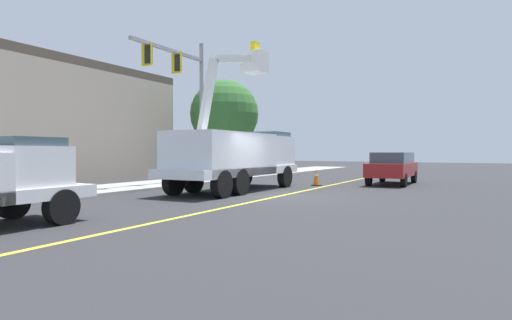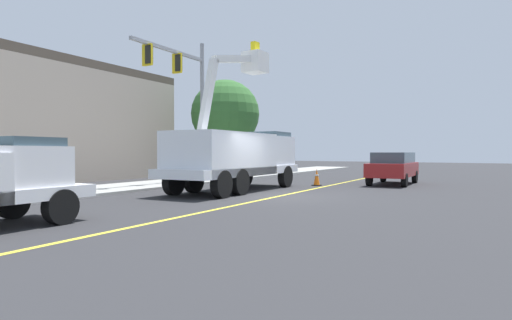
{
  "view_description": "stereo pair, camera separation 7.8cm",
  "coord_description": "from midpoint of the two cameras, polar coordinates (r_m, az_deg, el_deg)",
  "views": [
    {
      "loc": [
        -14.27,
        -8.58,
        1.71
      ],
      "look_at": [
        -0.31,
        0.87,
        1.4
      ],
      "focal_mm": 30.23,
      "sensor_mm": 36.0,
      "label": 1
    },
    {
      "loc": [
        -14.23,
        -8.65,
        1.71
      ],
      "look_at": [
        -0.31,
        0.87,
        1.4
      ],
      "focal_mm": 30.23,
      "sensor_mm": 36.0,
      "label": 2
    }
  ],
  "objects": [
    {
      "name": "traffic_cone_mid_front",
      "position": [
        22.16,
        7.87,
        -2.27
      ],
      "size": [
        0.4,
        0.4,
        0.87
      ],
      "color": "black",
      "rests_on": "ground"
    },
    {
      "name": "utility_bucket_truck",
      "position": [
        19.06,
        -2.66,
        0.72
      ],
      "size": [
        8.41,
        3.32,
        6.56
      ],
      "color": "white",
      "rests_on": "ground"
    },
    {
      "name": "passing_minivan",
      "position": [
        23.95,
        17.53,
        -0.76
      ],
      "size": [
        4.97,
        2.38,
        1.69
      ],
      "color": "maroon",
      "rests_on": "ground"
    },
    {
      "name": "lane_centre_stripe",
      "position": [
        16.74,
        2.93,
        -4.8
      ],
      "size": [
        49.76,
        5.25,
        0.01
      ],
      "primitive_type": "cube",
      "rotation": [
        0.0,
        0.0,
        0.1
      ],
      "color": "yellow",
      "rests_on": "ground"
    },
    {
      "name": "street_tree_right",
      "position": [
        29.92,
        -4.28,
        6.08
      ],
      "size": [
        4.7,
        4.7,
        6.69
      ],
      "color": "brown",
      "rests_on": "ground"
    },
    {
      "name": "traffic_signal_mast",
      "position": [
        23.04,
        -9.54,
        9.62
      ],
      "size": [
        5.5,
        0.84,
        7.69
      ],
      "color": "gray",
      "rests_on": "ground"
    },
    {
      "name": "sidewalk_far_side",
      "position": [
        21.29,
        -16.55,
        -3.43
      ],
      "size": [
        60.05,
        9.7,
        0.12
      ],
      "primitive_type": "cube",
      "rotation": [
        0.0,
        0.0,
        0.1
      ],
      "color": "#9E9E99",
      "rests_on": "ground"
    },
    {
      "name": "ground",
      "position": [
        16.74,
        2.93,
        -4.81
      ],
      "size": [
        120.0,
        120.0,
        0.0
      ],
      "primitive_type": "plane",
      "color": "#2D2D30"
    }
  ]
}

